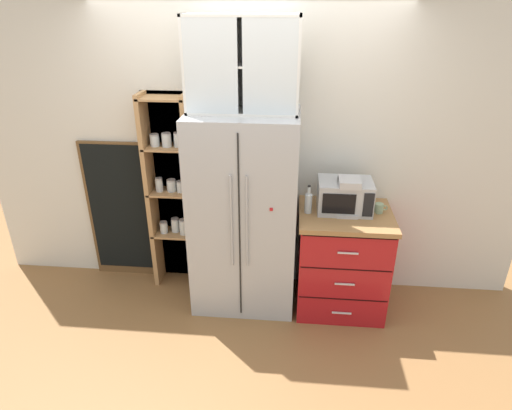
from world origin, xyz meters
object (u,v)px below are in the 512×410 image
object	(u,v)px
coffee_maker	(348,195)
bottle_amber	(348,201)
refrigerator	(244,214)
chalkboard_menu	(119,211)
microwave	(345,196)
bottle_clear	(308,201)
mug_sage	(379,208)

from	to	relation	value
coffee_maker	bottle_amber	xyz separation A→B (m)	(-0.00, -0.06, -0.02)
refrigerator	bottle_amber	xyz separation A→B (m)	(0.85, -0.06, 0.19)
refrigerator	chalkboard_menu	xyz separation A→B (m)	(-1.23, 0.29, -0.17)
refrigerator	microwave	size ratio (longest dim) A/B	3.93
microwave	coffee_maker	distance (m)	0.05
refrigerator	microwave	distance (m)	0.85
refrigerator	chalkboard_menu	distance (m)	1.28
bottle_clear	refrigerator	bearing A→B (deg)	176.64
bottle_clear	bottle_amber	distance (m)	0.32
microwave	chalkboard_menu	bearing A→B (deg)	173.13
mug_sage	bottle_clear	world-z (taller)	bottle_clear
coffee_maker	microwave	bearing A→B (deg)	113.99
microwave	mug_sage	distance (m)	0.30
microwave	bottle_clear	distance (m)	0.31
refrigerator	bottle_clear	bearing A→B (deg)	-3.36
mug_sage	chalkboard_menu	xyz separation A→B (m)	(-2.35, 0.27, -0.27)
bottle_amber	chalkboard_menu	bearing A→B (deg)	170.50
coffee_maker	bottle_clear	world-z (taller)	coffee_maker
coffee_maker	bottle_clear	bearing A→B (deg)	-174.26
refrigerator	coffee_maker	size ratio (longest dim) A/B	5.58
mug_sage	bottle_clear	distance (m)	0.59
refrigerator	bottle_clear	xyz separation A→B (m)	(0.53, -0.03, 0.16)
refrigerator	mug_sage	size ratio (longest dim) A/B	16.39
mug_sage	bottle_amber	size ratio (longest dim) A/B	0.35
coffee_maker	chalkboard_menu	bearing A→B (deg)	172.05
mug_sage	microwave	bearing A→B (deg)	175.97
refrigerator	mug_sage	world-z (taller)	refrigerator
bottle_amber	chalkboard_menu	xyz separation A→B (m)	(-2.08, 0.35, -0.36)
refrigerator	bottle_amber	distance (m)	0.87
mug_sage	chalkboard_menu	bearing A→B (deg)	173.47
coffee_maker	chalkboard_menu	size ratio (longest dim) A/B	0.23
mug_sage	bottle_clear	bearing A→B (deg)	-174.75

